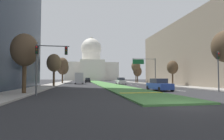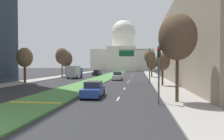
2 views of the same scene
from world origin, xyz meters
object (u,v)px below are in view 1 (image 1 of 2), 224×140
street_tree_right_far (137,71)px  sedan_lead_stopped (159,85)px  overhead_guide_sign (147,66)px  street_tree_right_mid (172,67)px  street_tree_left_far (62,65)px  street_tree_left_distant (63,68)px  street_tree_left_near (25,51)px  street_tree_left_mid (54,63)px  box_truck_delivery (79,78)px  street_tree_right_distant (136,66)px  traffic_light_near_left (45,58)px  sedan_midblock (121,81)px  sedan_distant (88,80)px  traffic_light_near_right (218,66)px  capitol_building (91,66)px

street_tree_right_far → sedan_lead_stopped: bearing=-103.4°
overhead_guide_sign → sedan_lead_stopped: 17.79m
street_tree_right_mid → sedan_lead_stopped: bearing=-126.0°
street_tree_left_far → street_tree_right_mid: bearing=-41.1°
street_tree_left_far → street_tree_left_distant: 3.68m
street_tree_left_near → street_tree_left_mid: size_ratio=0.98×
street_tree_left_near → street_tree_left_distant: (-0.16, 40.38, 0.47)m
street_tree_left_distant → sedan_lead_stopped: bearing=-65.8°
street_tree_right_far → box_truck_delivery: 20.75m
street_tree_right_mid → street_tree_left_near: bearing=-149.9°
street_tree_left_near → street_tree_right_distant: 44.85m
street_tree_left_far → traffic_light_near_left: bearing=-86.4°
street_tree_right_mid → sedan_midblock: bearing=124.4°
street_tree_right_far → sedan_distant: street_tree_right_far is taller
box_truck_delivery → traffic_light_near_right: bearing=-60.6°
street_tree_left_near → street_tree_right_far: 45.25m
street_tree_right_distant → box_truck_delivery: size_ratio=1.20×
street_tree_left_near → sedan_lead_stopped: (16.71, 2.80, -3.94)m
street_tree_left_mid → street_tree_right_distant: 31.68m
street_tree_left_mid → street_tree_right_mid: 24.94m
street_tree_right_mid → sedan_midblock: street_tree_right_mid is taller
overhead_guide_sign → street_tree_left_near: street_tree_left_near is taller
traffic_light_near_right → sedan_distant: 47.95m
street_tree_left_near → overhead_guide_sign: bearing=42.4°
sedan_midblock → traffic_light_near_left: bearing=-116.6°
street_tree_left_mid → sedan_lead_stopped: size_ratio=1.42×
street_tree_left_distant → street_tree_right_far: bearing=-6.1°
sedan_midblock → overhead_guide_sign: bearing=-59.1°
capitol_building → street_tree_left_distant: 61.17m
street_tree_left_mid → traffic_light_near_left: bearing=-84.0°
traffic_light_near_left → sedan_distant: bearing=82.8°
street_tree_right_mid → street_tree_right_far: bearing=90.8°
box_truck_delivery → sedan_lead_stopped: bearing=-68.4°
capitol_building → street_tree_left_mid: (-11.96, -83.20, -5.16)m
sedan_distant → box_truck_delivery: size_ratio=0.72×
street_tree_left_mid → street_tree_left_far: bearing=91.4°
street_tree_right_distant → sedan_distant: (-16.09, 7.46, -4.89)m
sedan_lead_stopped → sedan_midblock: (0.08, 24.38, 0.07)m
traffic_light_near_left → street_tree_right_far: 45.25m
capitol_building → box_truck_delivery: bearing=-95.9°
street_tree_left_distant → sedan_midblock: 21.92m
street_tree_right_distant → sedan_distant: street_tree_right_distant is taller
sedan_lead_stopped → sedan_distant: (-8.38, 42.26, 0.04)m
sedan_midblock → box_truck_delivery: size_ratio=0.73×
traffic_light_near_left → street_tree_left_mid: 18.49m
street_tree_left_distant → sedan_distant: size_ratio=1.66×
overhead_guide_sign → street_tree_left_near: size_ratio=0.99×
street_tree_left_far → street_tree_right_distant: (24.40, 0.83, -0.15)m
overhead_guide_sign → sedan_midblock: overhead_guide_sign is taller
sedan_lead_stopped → box_truck_delivery: 30.82m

